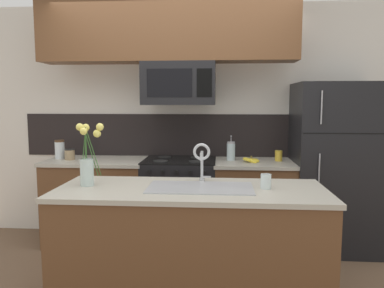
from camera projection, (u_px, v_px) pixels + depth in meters
name	position (u px, v px, depth m)	size (l,w,h in m)	color
ground_plane	(169.00, 283.00, 3.17)	(10.00, 10.00, 0.00)	brown
rear_partition	(209.00, 122.00, 4.27)	(5.20, 0.10, 2.60)	silver
splash_band	(183.00, 135.00, 4.25)	(3.65, 0.01, 0.48)	black
back_counter_left	(98.00, 201.00, 4.08)	(1.07, 0.65, 0.91)	brown
back_counter_right	(253.00, 204.00, 3.95)	(0.84, 0.65, 0.91)	brown
stove_range	(180.00, 202.00, 4.01)	(0.76, 0.64, 0.93)	black
microwave	(179.00, 84.00, 3.85)	(0.74, 0.40, 0.43)	black
upper_cabinet_band	(167.00, 32.00, 3.77)	(2.61, 0.34, 0.60)	brown
refrigerator	(335.00, 167.00, 3.87)	(0.85, 0.74, 1.72)	black
storage_jar_tall	(60.00, 149.00, 4.08)	(0.10, 0.10, 0.21)	silver
storage_jar_medium	(70.00, 154.00, 4.01)	(0.11, 0.11, 0.12)	#997F5B
banana_bunch	(251.00, 160.00, 3.84)	(0.19, 0.16, 0.08)	yellow
french_press	(231.00, 151.00, 3.97)	(0.09, 0.09, 0.27)	silver
coffee_tin	(279.00, 156.00, 3.93)	(0.08, 0.08, 0.11)	gold
island_counter	(191.00, 248.00, 2.76)	(1.95, 0.76, 0.91)	brown
kitchen_sink	(200.00, 197.00, 2.71)	(0.76, 0.40, 0.16)	#ADAFB5
sink_faucet	(202.00, 157.00, 2.88)	(0.14, 0.14, 0.31)	#B7BABF
drinking_glass	(266.00, 181.00, 2.68)	(0.08, 0.08, 0.11)	silver
flower_vase	(88.00, 162.00, 2.78)	(0.19, 0.18, 0.46)	silver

